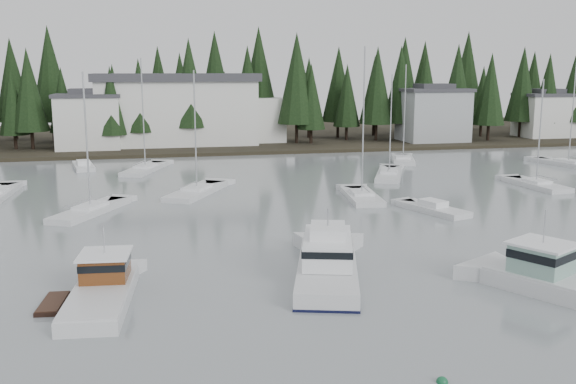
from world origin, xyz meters
name	(u,v)px	position (x,y,z in m)	size (l,w,h in m)	color
far_shore_land	(202,137)	(0.00, 97.00, 0.00)	(240.00, 54.00, 1.00)	black
conifer_treeline	(208,144)	(0.00, 86.00, 0.00)	(200.00, 22.00, 20.00)	black
house_west	(88,120)	(-18.00, 79.00, 4.65)	(9.54, 7.42, 8.75)	silver
house_east_a	(433,114)	(36.00, 78.00, 4.90)	(10.60, 8.48, 9.25)	#999EA0
house_east_b	(546,114)	(58.00, 80.00, 4.40)	(9.54, 7.42, 8.25)	silver
harbor_inn	(190,110)	(-2.96, 82.34, 5.78)	(29.50, 11.50, 10.90)	silver
lobster_boat_brown	(101,292)	(-12.36, 13.76, 0.49)	(4.98, 8.92, 4.29)	silver
cabin_cruiser_center	(327,266)	(0.24, 14.98, 0.70)	(6.28, 11.38, 4.67)	silver
lobster_boat_teal	(565,285)	(11.78, 9.28, 0.61)	(7.27, 9.60, 5.12)	silver
sailboat_1	(403,161)	(23.22, 59.27, 0.08)	(5.29, 8.80, 13.15)	silver
sailboat_2	(536,186)	(29.44, 38.80, 0.06)	(3.14, 8.47, 11.55)	silver
sailboat_3	(568,165)	(42.20, 51.31, 0.09)	(4.76, 10.31, 14.97)	silver
sailboat_4	(362,198)	(9.76, 36.66, 0.09)	(3.72, 8.48, 14.51)	silver
sailboat_5	(197,193)	(-5.14, 42.55, 0.06)	(7.13, 10.13, 12.42)	silver
sailboat_6	(145,170)	(-10.04, 58.57, 0.07)	(6.01, 10.46, 13.84)	silver
sailboat_10	(389,176)	(17.08, 48.46, 0.06)	(6.63, 10.58, 11.98)	silver
sailboat_11	(91,212)	(-14.57, 35.75, 0.07)	(6.52, 9.60, 12.30)	silver
runabout_1	(433,210)	(13.84, 30.00, 0.13)	(4.41, 7.30, 1.42)	silver
runabout_3	(84,167)	(-17.44, 62.05, 0.13)	(3.33, 6.88, 1.42)	silver
mooring_buoy_green	(442,382)	(1.08, 1.72, 0.00)	(0.46, 0.46, 0.46)	#145933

